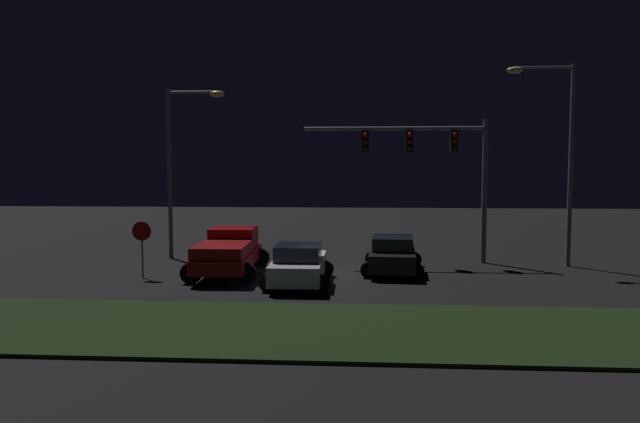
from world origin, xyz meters
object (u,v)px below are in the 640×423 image
street_lamp_left (181,152)px  street_lamp_right (558,140)px  car_sedan_far (299,265)px  stop_sign (142,238)px  traffic_signal_gantry (431,155)px  pickup_truck (229,249)px  car_sedan (393,255)px

street_lamp_left → street_lamp_right: bearing=-3.6°
car_sedan_far → stop_sign: stop_sign is taller
traffic_signal_gantry → street_lamp_right: street_lamp_right is taller
street_lamp_right → stop_sign: bearing=-167.1°
traffic_signal_gantry → street_lamp_right: (5.38, -0.71, 0.60)m
stop_sign → pickup_truck: bearing=19.0°
street_lamp_left → stop_sign: size_ratio=3.59×
street_lamp_left → street_lamp_right: size_ratio=0.91×
pickup_truck → traffic_signal_gantry: traffic_signal_gantry is taller
pickup_truck → stop_sign: (-3.20, -1.11, 0.56)m
car_sedan → stop_sign: stop_sign is taller
traffic_signal_gantry → car_sedan_far: bearing=-134.8°
street_lamp_left → street_lamp_right: street_lamp_right is taller
stop_sign → street_lamp_right: bearing=12.9°
traffic_signal_gantry → stop_sign: (-11.70, -4.61, -3.34)m
street_lamp_right → stop_sign: 17.96m
street_lamp_right → pickup_truck: bearing=-168.6°
car_sedan → traffic_signal_gantry: bearing=-29.8°
pickup_truck → traffic_signal_gantry: 9.98m
pickup_truck → street_lamp_right: size_ratio=0.62×
car_sedan_far → traffic_signal_gantry: (5.44, 5.47, 4.16)m
street_lamp_left → car_sedan: bearing=-17.3°
pickup_truck → street_lamp_left: 6.42m
street_lamp_left → car_sedan_far: bearing=-43.3°
street_lamp_right → traffic_signal_gantry: bearing=172.5°
pickup_truck → street_lamp_left: size_ratio=0.68×
pickup_truck → stop_sign: bearing=107.1°
car_sedan → street_lamp_right: bearing=-70.4°
traffic_signal_gantry → street_lamp_left: size_ratio=1.04×
pickup_truck → stop_sign: stop_sign is taller
car_sedan_far → stop_sign: size_ratio=1.98×
car_sedan_far → street_lamp_left: size_ratio=0.55×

